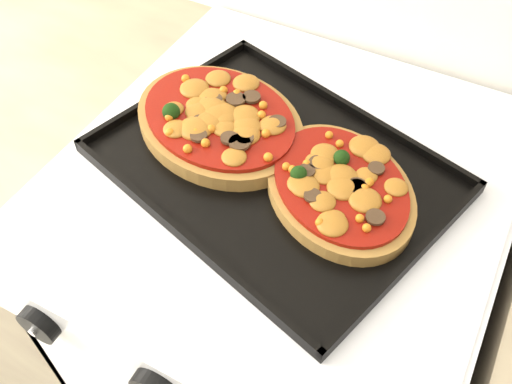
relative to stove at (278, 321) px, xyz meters
The scene contains 6 objects.
stove is the anchor object (origin of this frame).
control_panel 0.51m from the stove, 90.00° to the right, with size 0.60×0.02×0.09m, color white.
knob_left 0.55m from the stove, 117.10° to the right, with size 0.05×0.05×0.02m, color black.
baking_tray 0.47m from the stove, 118.50° to the right, with size 0.45×0.33×0.02m, color black.
pizza_left 0.50m from the stove, behind, with size 0.26×0.20×0.04m, color brown, non-canonical shape.
pizza_right 0.49m from the stove, 17.32° to the right, with size 0.23×0.17×0.03m, color brown, non-canonical shape.
Camera 1 is at (0.19, 1.21, 1.48)m, focal length 40.00 mm.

